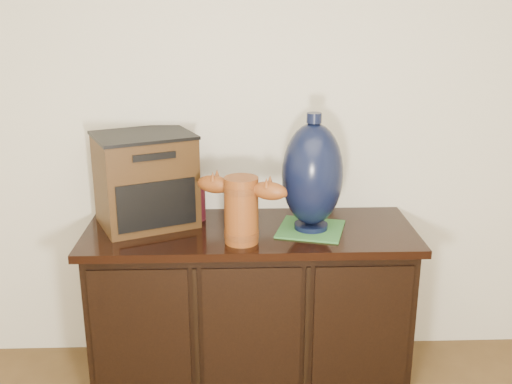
{
  "coord_description": "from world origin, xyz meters",
  "views": [
    {
      "loc": [
        -0.06,
        -0.25,
        1.72
      ],
      "look_at": [
        0.02,
        2.18,
        0.94
      ],
      "focal_mm": 42.0,
      "sensor_mm": 36.0,
      "label": 1
    }
  ],
  "objects_px": {
    "terracotta_vessel": "(241,206)",
    "lamp_base": "(312,175)",
    "sideboard": "(250,303)",
    "spray_can": "(198,200)",
    "tv_radio": "(146,180)"
  },
  "relations": [
    {
      "from": "terracotta_vessel",
      "to": "lamp_base",
      "type": "height_order",
      "value": "lamp_base"
    },
    {
      "from": "sideboard",
      "to": "lamp_base",
      "type": "xyz_separation_m",
      "value": [
        0.27,
        -0.02,
        0.62
      ]
    },
    {
      "from": "spray_can",
      "to": "lamp_base",
      "type": "bearing_deg",
      "value": -16.56
    },
    {
      "from": "lamp_base",
      "to": "spray_can",
      "type": "distance_m",
      "value": 0.55
    },
    {
      "from": "tv_radio",
      "to": "lamp_base",
      "type": "height_order",
      "value": "lamp_base"
    },
    {
      "from": "sideboard",
      "to": "tv_radio",
      "type": "distance_m",
      "value": 0.74
    },
    {
      "from": "tv_radio",
      "to": "spray_can",
      "type": "bearing_deg",
      "value": -13.15
    },
    {
      "from": "sideboard",
      "to": "terracotta_vessel",
      "type": "distance_m",
      "value": 0.55
    },
    {
      "from": "tv_radio",
      "to": "lamp_base",
      "type": "bearing_deg",
      "value": -32.17
    },
    {
      "from": "terracotta_vessel",
      "to": "spray_can",
      "type": "relative_size",
      "value": 1.98
    },
    {
      "from": "spray_can",
      "to": "terracotta_vessel",
      "type": "bearing_deg",
      "value": -55.01
    },
    {
      "from": "sideboard",
      "to": "tv_radio",
      "type": "xyz_separation_m",
      "value": [
        -0.46,
        0.09,
        0.58
      ]
    },
    {
      "from": "sideboard",
      "to": "lamp_base",
      "type": "relative_size",
      "value": 2.85
    },
    {
      "from": "sideboard",
      "to": "spray_can",
      "type": "relative_size",
      "value": 7.39
    },
    {
      "from": "sideboard",
      "to": "spray_can",
      "type": "height_order",
      "value": "spray_can"
    }
  ]
}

